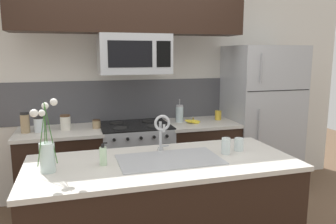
{
  "coord_description": "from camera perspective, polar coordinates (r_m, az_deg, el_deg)",
  "views": [
    {
      "loc": [
        -0.64,
        -2.59,
        1.68
      ],
      "look_at": [
        0.2,
        0.27,
        1.16
      ],
      "focal_mm": 35.0,
      "sensor_mm": 36.0,
      "label": 1
    }
  ],
  "objects": [
    {
      "name": "spare_glass",
      "position": [
        2.74,
        12.24,
        -5.52
      ],
      "size": [
        0.08,
        0.08,
        0.1
      ],
      "color": "silver",
      "rests_on": "island_counter"
    },
    {
      "name": "upper_cabinet_band",
      "position": [
        3.54,
        -6.42,
        18.23
      ],
      "size": [
        2.38,
        0.34,
        0.6
      ],
      "primitive_type": "cube",
      "color": "black"
    },
    {
      "name": "storage_jar_squat",
      "position": [
        3.57,
        -12.34,
        -2.05
      ],
      "size": [
        0.08,
        0.08,
        0.09
      ],
      "color": "#997F5B",
      "rests_on": "back_counter_left"
    },
    {
      "name": "kitchen_sink",
      "position": [
        2.49,
        0.27,
        -9.83
      ],
      "size": [
        0.76,
        0.44,
        0.16
      ],
      "color": "#ADAFB5",
      "rests_on": "island_counter"
    },
    {
      "name": "splash_band",
      "position": [
        3.91,
        -6.7,
        2.04
      ],
      "size": [
        3.22,
        0.01,
        0.48
      ],
      "primitive_type": "cube",
      "color": "#4C4C51",
      "rests_on": "rear_partition"
    },
    {
      "name": "stove_range",
      "position": [
        3.76,
        -5.64,
        -9.07
      ],
      "size": [
        0.76,
        0.64,
        0.93
      ],
      "color": "#A8AAAF",
      "rests_on": "ground"
    },
    {
      "name": "dish_soap_bottle",
      "position": [
        2.38,
        -11.23,
        -7.48
      ],
      "size": [
        0.06,
        0.05,
        0.16
      ],
      "color": "beige",
      "rests_on": "island_counter"
    },
    {
      "name": "back_counter_right",
      "position": [
        3.97,
        5.51,
        -8.12
      ],
      "size": [
        0.81,
        0.65,
        0.91
      ],
      "color": "black",
      "rests_on": "ground"
    },
    {
      "name": "coffee_tin",
      "position": [
        3.98,
        8.72,
        -0.56
      ],
      "size": [
        0.08,
        0.08,
        0.11
      ],
      "primitive_type": "cylinder",
      "color": "gold",
      "rests_on": "back_counter_right"
    },
    {
      "name": "back_counter_left",
      "position": [
        3.71,
        -18.04,
        -9.89
      ],
      "size": [
        0.87,
        0.65,
        0.91
      ],
      "color": "black",
      "rests_on": "ground"
    },
    {
      "name": "storage_jar_short",
      "position": [
        3.56,
        -17.44,
        -1.75
      ],
      "size": [
        0.11,
        0.11,
        0.16
      ],
      "color": "silver",
      "rests_on": "back_counter_left"
    },
    {
      "name": "storage_jar_medium",
      "position": [
        3.57,
        -21.48,
        -2.0
      ],
      "size": [
        0.11,
        0.11,
        0.16
      ],
      "color": "silver",
      "rests_on": "back_counter_left"
    },
    {
      "name": "banana_bunch",
      "position": [
        3.75,
        4.41,
        -1.63
      ],
      "size": [
        0.19,
        0.16,
        0.08
      ],
      "color": "yellow",
      "rests_on": "back_counter_right"
    },
    {
      "name": "drinking_glass",
      "position": [
        2.63,
        10.05,
        -5.85
      ],
      "size": [
        0.07,
        0.07,
        0.13
      ],
      "color": "silver",
      "rests_on": "island_counter"
    },
    {
      "name": "refrigerator",
      "position": [
        4.23,
        15.7,
        -1.18
      ],
      "size": [
        0.83,
        0.74,
        1.79
      ],
      "color": "#A8AAAF",
      "rests_on": "ground"
    },
    {
      "name": "microwave",
      "position": [
        3.53,
        -5.91,
        10.0
      ],
      "size": [
        0.74,
        0.4,
        0.41
      ],
      "color": "#A8AAAF"
    },
    {
      "name": "storage_jar_tall",
      "position": [
        3.57,
        -23.64,
        -1.71
      ],
      "size": [
        0.09,
        0.09,
        0.21
      ],
      "color": "#997F5B",
      "rests_on": "back_counter_left"
    },
    {
      "name": "french_press",
      "position": [
        3.81,
        2.02,
        -0.26
      ],
      "size": [
        0.09,
        0.09,
        0.27
      ],
      "color": "silver",
      "rests_on": "back_counter_right"
    },
    {
      "name": "flower_vase",
      "position": [
        2.32,
        -20.34,
        -6.57
      ],
      "size": [
        0.17,
        0.15,
        0.5
      ],
      "color": "silver",
      "rests_on": "island_counter"
    },
    {
      "name": "island_counter",
      "position": [
        2.63,
        -0.87,
        -17.86
      ],
      "size": [
        1.97,
        0.85,
        0.91
      ],
      "color": "black",
      "rests_on": "ground"
    },
    {
      "name": "rear_partition",
      "position": [
        4.01,
        -2.63,
        4.45
      ],
      "size": [
        5.2,
        0.1,
        2.6
      ],
      "primitive_type": "cube",
      "color": "silver",
      "rests_on": "ground"
    },
    {
      "name": "sink_faucet",
      "position": [
        2.62,
        -1.08,
        -2.77
      ],
      "size": [
        0.14,
        0.14,
        0.31
      ],
      "color": "#B7BABF",
      "rests_on": "island_counter"
    }
  ]
}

